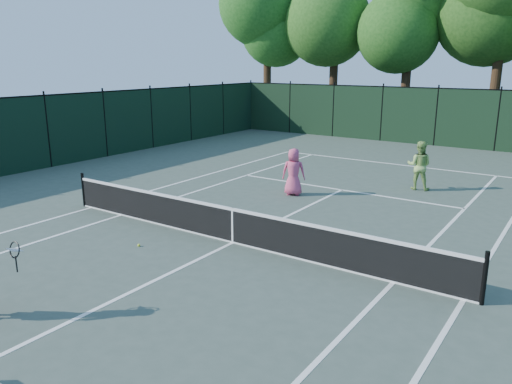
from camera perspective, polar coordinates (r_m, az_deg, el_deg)
The scene contains 15 objects.
ground at distance 12.54m, azimuth -2.66°, elevation -5.82°, with size 90.00×90.00×0.00m, color #404E43.
sideline_doubles_left at distance 16.29m, azimuth -18.29°, elevation -1.69°, with size 0.10×23.77×0.01m, color white.
sideline_doubles_right at distance 10.47m, azimuth 22.63°, elevation -11.32°, with size 0.10×23.77×0.01m, color white.
sideline_singles_left at distance 15.25m, azimuth -15.14°, elevation -2.55°, with size 0.10×23.77×0.01m, color white.
sideline_singles_right at distance 10.76m, azimuth 15.42°, elevation -9.94°, with size 0.10×23.77×0.01m, color white.
baseline_far at distance 22.83m, azimuth 15.58°, elevation 3.08°, with size 10.97×0.10×0.01m, color white.
service_line_far at distance 17.84m, azimuth 9.78°, elevation 0.24°, with size 8.23×0.10×0.01m, color white.
center_service_line at distance 12.54m, azimuth -2.66°, elevation -5.80°, with size 0.10×12.80×0.01m, color white.
tennis_net at distance 12.38m, azimuth -2.69°, elevation -3.75°, with size 11.69×0.09×1.06m.
fence_far at distance 28.41m, azimuth 19.88°, elevation 8.01°, with size 24.00×0.05×3.00m, color black.
tree_0 at distance 37.02m, azimuth 1.33°, elevation 20.56°, with size 6.40×6.40×13.14m.
tree_2 at distance 32.92m, azimuth 17.36°, elevation 19.91°, with size 6.00×6.00×12.40m.
player_pink at distance 16.80m, azimuth 4.31°, elevation 2.31°, with size 0.92×0.78×1.59m.
player_green at distance 18.40m, azimuth 18.15°, elevation 2.90°, with size 0.93×0.78×1.72m.
loose_ball_midcourt at distance 12.61m, azimuth -13.24°, elevation -5.94°, with size 0.07×0.07×0.07m, color #E1F431.
Camera 1 is at (7.09, -9.36, 4.40)m, focal length 35.00 mm.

